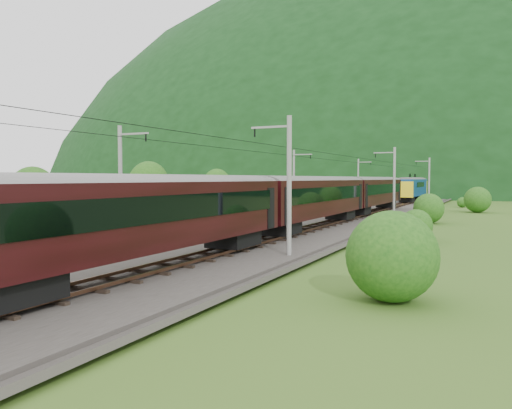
% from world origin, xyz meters
% --- Properties ---
extents(ground, '(600.00, 600.00, 0.00)m').
position_xyz_m(ground, '(0.00, 0.00, 0.00)').
color(ground, '#345A1C').
rests_on(ground, ground).
extents(railbed, '(14.00, 220.00, 0.30)m').
position_xyz_m(railbed, '(0.00, 10.00, 0.15)').
color(railbed, '#38332D').
rests_on(railbed, ground).
extents(track_left, '(2.40, 220.00, 0.27)m').
position_xyz_m(track_left, '(-2.40, 10.00, 0.37)').
color(track_left, brown).
rests_on(track_left, railbed).
extents(track_right, '(2.40, 220.00, 0.27)m').
position_xyz_m(track_right, '(2.40, 10.00, 0.37)').
color(track_right, brown).
rests_on(track_right, railbed).
extents(catenary_left, '(2.54, 192.28, 8.00)m').
position_xyz_m(catenary_left, '(-6.12, 32.00, 4.50)').
color(catenary_left, gray).
rests_on(catenary_left, railbed).
extents(catenary_right, '(2.54, 192.28, 8.00)m').
position_xyz_m(catenary_right, '(6.12, 32.00, 4.50)').
color(catenary_right, gray).
rests_on(catenary_right, railbed).
extents(overhead_wires, '(4.83, 198.00, 0.03)m').
position_xyz_m(overhead_wires, '(0.00, 10.00, 7.10)').
color(overhead_wires, black).
rests_on(overhead_wires, ground).
extents(mountain_main, '(504.00, 360.00, 244.00)m').
position_xyz_m(mountain_main, '(0.00, 260.00, 0.00)').
color(mountain_main, black).
rests_on(mountain_main, ground).
extents(mountain_ridge, '(336.00, 280.00, 132.00)m').
position_xyz_m(mountain_ridge, '(-120.00, 300.00, 0.00)').
color(mountain_ridge, black).
rests_on(mountain_ridge, ground).
extents(train, '(3.06, 121.91, 5.32)m').
position_xyz_m(train, '(2.40, 15.62, 3.61)').
color(train, black).
rests_on(train, ground).
extents(hazard_post_near, '(0.17, 0.17, 1.59)m').
position_xyz_m(hazard_post_near, '(-0.62, 27.66, 1.09)').
color(hazard_post_near, red).
rests_on(hazard_post_near, railbed).
extents(hazard_post_far, '(0.18, 0.18, 1.67)m').
position_xyz_m(hazard_post_far, '(0.35, 49.95, 1.14)').
color(hazard_post_far, red).
rests_on(hazard_post_far, railbed).
extents(signal, '(0.25, 0.25, 2.23)m').
position_xyz_m(signal, '(-3.06, 58.48, 1.61)').
color(signal, black).
rests_on(signal, railbed).
extents(vegetation_left, '(12.55, 140.11, 6.73)m').
position_xyz_m(vegetation_left, '(-15.08, 11.83, 2.77)').
color(vegetation_left, '#1C4D14').
rests_on(vegetation_left, ground).
extents(vegetation_right, '(7.72, 101.64, 3.22)m').
position_xyz_m(vegetation_right, '(12.71, 14.21, 1.41)').
color(vegetation_right, '#1C4D14').
rests_on(vegetation_right, ground).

